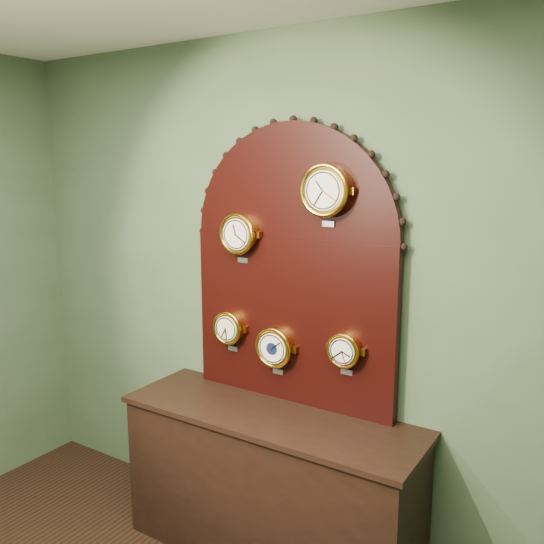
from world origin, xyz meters
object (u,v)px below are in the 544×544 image
Objects in this scene: tide_clock at (345,350)px; barometer at (275,347)px; hygrometer at (229,328)px; arabic_clock at (326,190)px; display_board at (292,257)px; shop_counter at (270,488)px; roman_clock at (239,234)px.

barometer is at bearing -179.81° from tide_clock.
hygrometer is 0.88× the size of barometer.
display_board is at bearing 163.41° from arabic_clock.
display_board is at bearing 9.96° from hygrometer.
shop_counter is 0.88m from tide_clock.
tide_clock is at bearing -10.67° from display_board.
display_board is 4.90× the size of arabic_clock.
hygrometer is (-0.08, 0.00, -0.54)m from roman_clock.
tide_clock is (0.64, 0.00, -0.54)m from roman_clock.
display_board reaches higher than barometer.
arabic_clock is 1.13× the size of barometer.
display_board is at bearing 90.00° from shop_counter.
arabic_clock is (0.52, -0.00, 0.25)m from roman_clock.
arabic_clock is at bearing 33.97° from shop_counter.
display_board is 5.53× the size of barometer.
barometer is (-0.07, 0.15, 0.74)m from shop_counter.
tide_clock is at bearing 0.19° from barometer.
hygrometer is (-0.37, -0.07, -0.43)m from display_board.
roman_clock is at bearing 152.74° from shop_counter.
tide_clock reaches higher than barometer.
display_board reaches higher than roman_clock.
hygrometer is at bearing -179.97° from tide_clock.
display_board is 0.43m from arabic_clock.
shop_counter is 1.05× the size of display_board.
display_board is 0.56m from tide_clock.
hygrometer is 1.05× the size of tide_clock.
tide_clock is (0.72, 0.00, -0.00)m from hygrometer.
shop_counter is 1.61m from arabic_clock.
arabic_clock is (0.23, 0.15, 1.59)m from shop_counter.
arabic_clock reaches higher than tide_clock.
roman_clock reaches higher than shop_counter.
roman_clock is 0.65m from barometer.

